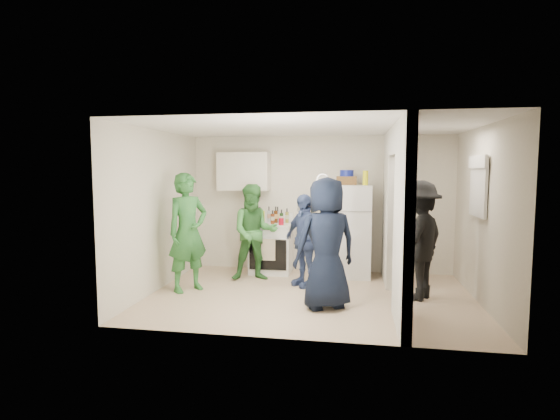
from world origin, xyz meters
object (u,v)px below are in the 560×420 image
object	(u,v)px
stove	(271,248)
fridge	(352,231)
person_green_left	(188,232)
person_navy	(326,243)
person_denim	(304,240)
person_nook	(419,240)
blue_bowl	(347,173)
person_green_center	(254,232)
yellow_cup_stack_top	(365,178)
wicker_basket	(347,181)

from	to	relation	value
stove	fridge	world-z (taller)	fridge
person_green_left	person_navy	distance (m)	2.23
person_green_left	person_denim	size ratio (longest dim) A/B	1.23
person_nook	blue_bowl	bearing A→B (deg)	-106.71
blue_bowl	person_green_center	xyz separation A→B (m)	(-1.53, -0.59, -1.00)
person_green_left	person_navy	bearing A→B (deg)	-64.12
person_green_left	yellow_cup_stack_top	bearing A→B (deg)	-26.34
fridge	person_green_center	size ratio (longest dim) A/B	0.99
stove	blue_bowl	world-z (taller)	blue_bowl
person_denim	person_nook	world-z (taller)	person_nook
yellow_cup_stack_top	person_green_left	size ratio (longest dim) A/B	0.14
wicker_basket	person_green_center	world-z (taller)	wicker_basket
person_green_center	person_navy	distance (m)	1.85
wicker_basket	person_green_center	bearing A→B (deg)	-158.96
wicker_basket	blue_bowl	distance (m)	0.13
person_navy	person_nook	xyz separation A→B (m)	(1.30, 0.65, -0.03)
fridge	yellow_cup_stack_top	distance (m)	0.96
wicker_basket	person_navy	world-z (taller)	person_navy
stove	yellow_cup_stack_top	world-z (taller)	yellow_cup_stack_top
person_green_left	person_denim	world-z (taller)	person_green_left
person_nook	wicker_basket	bearing A→B (deg)	-106.71
yellow_cup_stack_top	person_denim	distance (m)	1.55
fridge	person_navy	bearing A→B (deg)	-100.13
person_green_left	person_navy	world-z (taller)	person_green_left
person_green_center	person_green_left	bearing A→B (deg)	-152.78
person_green_center	person_nook	xyz separation A→B (m)	(2.60, -0.66, 0.05)
person_navy	person_green_center	bearing A→B (deg)	-73.49
fridge	person_denim	world-z (taller)	fridge
person_navy	blue_bowl	bearing A→B (deg)	-125.02
person_green_center	person_nook	distance (m)	2.68
fridge	person_navy	distance (m)	1.89
fridge	stove	bearing A→B (deg)	178.81
person_green_center	person_nook	bearing A→B (deg)	-30.25
blue_bowl	person_navy	size ratio (longest dim) A/B	0.13
person_green_left	person_green_center	size ratio (longest dim) A/B	1.12
yellow_cup_stack_top	person_green_left	world-z (taller)	yellow_cup_stack_top
blue_bowl	person_navy	bearing A→B (deg)	-96.93
yellow_cup_stack_top	person_denim	bearing A→B (deg)	-145.09
person_navy	person_nook	size ratio (longest dim) A/B	1.03
blue_bowl	person_green_center	distance (m)	1.92
person_denim	person_navy	xyz separation A→B (m)	(0.42, -1.08, 0.15)
fridge	person_denim	distance (m)	1.09
wicker_basket	person_nook	xyz separation A→B (m)	(1.07, -1.25, -0.83)
person_green_center	fridge	bearing A→B (deg)	2.34
wicker_basket	person_navy	distance (m)	2.08
person_green_left	blue_bowl	bearing A→B (deg)	-20.77
wicker_basket	person_denim	world-z (taller)	wicker_basket
person_denim	person_nook	distance (m)	1.78
wicker_basket	person_denim	xyz separation A→B (m)	(-0.65, -0.83, -0.94)
wicker_basket	blue_bowl	size ratio (longest dim) A/B	1.46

